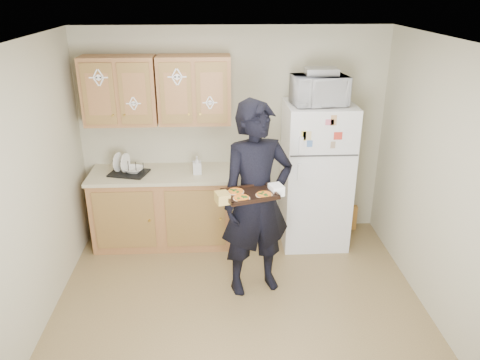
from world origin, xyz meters
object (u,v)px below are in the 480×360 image
microwave (319,90)px  refrigerator (316,175)px  person (257,201)px  baking_tray (250,195)px  dish_rack (128,167)px

microwave → refrigerator: bearing=48.5°
person → baking_tray: person is taller
baking_tray → microwave: microwave is taller
refrigerator → person: (-0.77, -0.94, 0.13)m
refrigerator → dish_rack: refrigerator is taller
refrigerator → baking_tray: 1.53m
dish_rack → baking_tray: bearing=-44.0°
microwave → dish_rack: bearing=170.5°
person → microwave: microwave is taller
baking_tray → microwave: 1.59m
refrigerator → microwave: 1.01m
person → refrigerator: bearing=33.7°
person → dish_rack: 1.70m
baking_tray → dish_rack: 1.82m
baking_tray → dish_rack: size_ratio=1.11×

